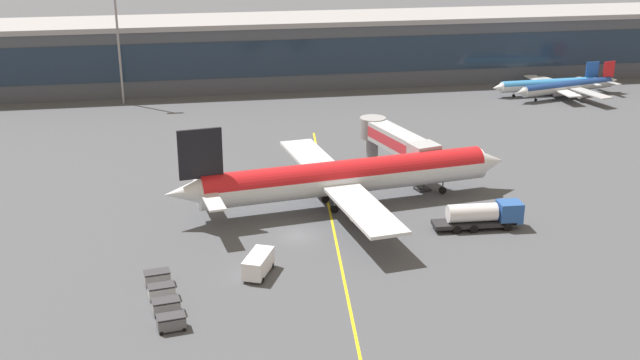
# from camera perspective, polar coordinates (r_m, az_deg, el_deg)

# --- Properties ---
(ground_plane) EXTENTS (700.00, 700.00, 0.00)m
(ground_plane) POSITION_cam_1_polar(r_m,az_deg,el_deg) (94.41, -1.63, -4.02)
(ground_plane) COLOR #47494F
(apron_lead_in_line) EXTENTS (8.79, 79.58, 0.01)m
(apron_lead_in_line) POSITION_cam_1_polar(r_m,az_deg,el_deg) (96.93, 0.94, -3.35)
(apron_lead_in_line) COLOR yellow
(apron_lead_in_line) RESTS_ON ground_plane
(terminal_building) EXTENTS (162.87, 17.75, 13.93)m
(terminal_building) POSITION_cam_1_polar(r_m,az_deg,el_deg) (170.21, -1.06, 9.34)
(terminal_building) COLOR #424751
(terminal_building) RESTS_ON ground_plane
(main_airliner) EXTENTS (46.03, 36.66, 12.07)m
(main_airliner) POSITION_cam_1_polar(r_m,az_deg,el_deg) (101.80, 1.79, 0.23)
(main_airliner) COLOR silver
(main_airliner) RESTS_ON ground_plane
(jet_bridge) EXTENTS (7.88, 17.79, 6.69)m
(jet_bridge) POSITION_cam_1_polar(r_m,az_deg,el_deg) (114.11, 5.40, 2.86)
(jet_bridge) COLOR #B2B7BC
(jet_bridge) RESTS_ON ground_plane
(fuel_tanker) EXTENTS (10.90, 3.05, 3.25)m
(fuel_tanker) POSITION_cam_1_polar(r_m,az_deg,el_deg) (97.77, 11.66, -2.47)
(fuel_tanker) COLOR #232326
(fuel_tanker) RESTS_ON ground_plane
(crew_van) EXTENTS (3.95, 5.42, 2.30)m
(crew_van) POSITION_cam_1_polar(r_m,az_deg,el_deg) (84.81, -4.48, -6.01)
(crew_van) COLOR white
(crew_van) RESTS_ON ground_plane
(baggage_cart_0) EXTENTS (2.85, 1.97, 1.48)m
(baggage_cart_0) POSITION_cam_1_polar(r_m,az_deg,el_deg) (76.15, -10.64, -10.00)
(baggage_cart_0) COLOR #595B60
(baggage_cart_0) RESTS_ON ground_plane
(baggage_cart_1) EXTENTS (2.85, 1.97, 1.48)m
(baggage_cart_1) POSITION_cam_1_polar(r_m,az_deg,el_deg) (78.93, -10.99, -8.88)
(baggage_cart_1) COLOR gray
(baggage_cart_1) RESTS_ON ground_plane
(baggage_cart_2) EXTENTS (2.85, 1.97, 1.48)m
(baggage_cart_2) POSITION_cam_1_polar(r_m,az_deg,el_deg) (81.74, -11.31, -7.84)
(baggage_cart_2) COLOR #B2B7BC
(baggage_cart_2) RESTS_ON ground_plane
(baggage_cart_3) EXTENTS (2.85, 1.97, 1.48)m
(baggage_cart_3) POSITION_cam_1_polar(r_m,az_deg,el_deg) (84.58, -11.62, -6.87)
(baggage_cart_3) COLOR gray
(baggage_cart_3) RESTS_ON ground_plane
(commuter_jet_far) EXTENTS (24.94, 20.11, 6.37)m
(commuter_jet_far) POSITION_cam_1_polar(r_m,az_deg,el_deg) (165.50, 17.42, 6.44)
(commuter_jet_far) COLOR #B2B7BC
(commuter_jet_far) RESTS_ON ground_plane
(commuter_jet_near) EXTENTS (24.13, 19.14, 6.31)m
(commuter_jet_near) POSITION_cam_1_polar(r_m,az_deg,el_deg) (166.36, 16.09, 6.60)
(commuter_jet_near) COLOR silver
(commuter_jet_near) RESTS_ON ground_plane
(apron_light_mast_0) EXTENTS (2.80, 0.50, 24.65)m
(apron_light_mast_0) POSITION_cam_1_polar(r_m,az_deg,el_deg) (155.66, -14.36, 10.48)
(apron_light_mast_0) COLOR gray
(apron_light_mast_0) RESTS_ON ground_plane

